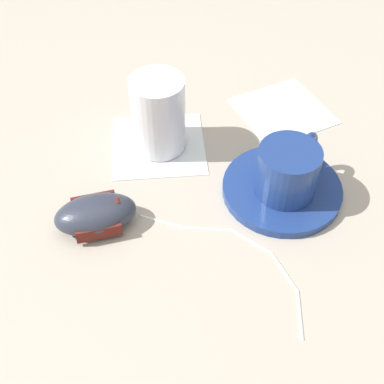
{
  "coord_description": "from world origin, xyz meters",
  "views": [
    {
      "loc": [
        -0.45,
        0.03,
        0.52
      ],
      "look_at": [
        -0.01,
        0.0,
        0.03
      ],
      "focal_mm": 50.0,
      "sensor_mm": 36.0,
      "label": 1
    }
  ],
  "objects_px": {
    "coffee_cup": "(289,170)",
    "drinking_glass": "(158,114)",
    "saucer": "(282,189)",
    "computer_mouse": "(96,214)"
  },
  "relations": [
    {
      "from": "saucer",
      "to": "coffee_cup",
      "type": "relative_size",
      "value": 1.66
    },
    {
      "from": "saucer",
      "to": "computer_mouse",
      "type": "height_order",
      "value": "computer_mouse"
    },
    {
      "from": "drinking_glass",
      "to": "coffee_cup",
      "type": "bearing_deg",
      "value": -123.17
    },
    {
      "from": "computer_mouse",
      "to": "drinking_glass",
      "type": "bearing_deg",
      "value": -29.93
    },
    {
      "from": "coffee_cup",
      "to": "drinking_glass",
      "type": "relative_size",
      "value": 0.86
    },
    {
      "from": "saucer",
      "to": "computer_mouse",
      "type": "distance_m",
      "value": 0.24
    },
    {
      "from": "saucer",
      "to": "computer_mouse",
      "type": "bearing_deg",
      "value": 99.41
    },
    {
      "from": "coffee_cup",
      "to": "drinking_glass",
      "type": "bearing_deg",
      "value": 56.83
    },
    {
      "from": "saucer",
      "to": "coffee_cup",
      "type": "height_order",
      "value": "coffee_cup"
    },
    {
      "from": "saucer",
      "to": "coffee_cup",
      "type": "xyz_separation_m",
      "value": [
        -0.0,
        -0.0,
        0.04
      ]
    }
  ]
}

